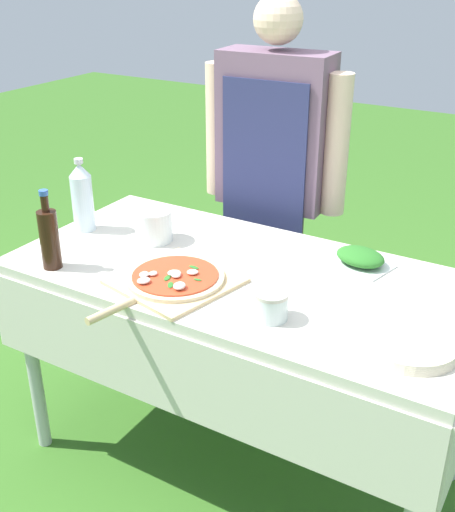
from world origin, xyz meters
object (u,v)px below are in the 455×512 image
at_px(herb_container, 360,258).
at_px(sauce_jar, 271,307).
at_px(pizza_on_peel, 173,280).
at_px(water_bottle, 82,197).
at_px(person_cook, 273,169).
at_px(plate_stack, 409,343).
at_px(oil_bottle, 49,238).
at_px(prep_table, 242,297).
at_px(mixing_tub, 154,225).

distance_m(herb_container, sauce_jar, 0.45).
bearing_deg(pizza_on_peel, sauce_jar, 8.39).
bearing_deg(water_bottle, person_cook, 51.05).
relative_size(herb_container, plate_stack, 0.86).
xyz_separation_m(oil_bottle, sauce_jar, (0.75, 0.08, -0.07)).
xyz_separation_m(prep_table, pizza_on_peel, (-0.14, -0.18, 0.11)).
relative_size(herb_container, sauce_jar, 2.29).
relative_size(pizza_on_peel, water_bottle, 1.93).
distance_m(herb_container, plate_stack, 0.48).
bearing_deg(herb_container, plate_stack, -54.80).
xyz_separation_m(person_cook, pizza_on_peel, (0.05, -0.76, -0.13)).
relative_size(water_bottle, herb_container, 1.21).
relative_size(prep_table, pizza_on_peel, 2.91).
distance_m(prep_table, plate_stack, 0.61).
bearing_deg(prep_table, plate_stack, -15.27).
relative_size(oil_bottle, mixing_tub, 1.99).
bearing_deg(sauce_jar, pizza_on_peel, 175.63).
bearing_deg(person_cook, plate_stack, 133.26).
height_order(mixing_tub, plate_stack, mixing_tub).
bearing_deg(water_bottle, prep_table, 0.02).
bearing_deg(sauce_jar, herb_container, 77.60).
distance_m(pizza_on_peel, herb_container, 0.61).
bearing_deg(plate_stack, person_cook, 136.27).
bearing_deg(oil_bottle, pizza_on_peel, 14.41).
distance_m(person_cook, herb_container, 0.62).
xyz_separation_m(prep_table, person_cook, (-0.19, 0.58, 0.24)).
xyz_separation_m(pizza_on_peel, sauce_jar, (0.35, -0.03, 0.02)).
xyz_separation_m(prep_table, oil_bottle, (-0.54, -0.29, 0.20)).
height_order(person_cook, sauce_jar, person_cook).
distance_m(water_bottle, herb_container, 1.00).
xyz_separation_m(water_bottle, plate_stack, (1.24, -0.16, -0.11)).
bearing_deg(prep_table, person_cook, 108.22).
bearing_deg(water_bottle, mixing_tub, 10.72).
height_order(prep_table, herb_container, herb_container).
bearing_deg(oil_bottle, sauce_jar, 5.81).
xyz_separation_m(person_cook, mixing_tub, (-0.20, -0.53, -0.09)).
bearing_deg(prep_table, herb_container, 37.03).
bearing_deg(plate_stack, oil_bottle, -173.53).
bearing_deg(oil_bottle, mixing_tub, 65.41).
bearing_deg(pizza_on_peel, water_bottle, 173.40).
bearing_deg(pizza_on_peel, oil_bottle, -152.82).
distance_m(oil_bottle, water_bottle, 0.31).
xyz_separation_m(person_cook, sauce_jar, (0.40, -0.79, -0.11)).
bearing_deg(oil_bottle, water_bottle, 112.70).
relative_size(pizza_on_peel, herb_container, 2.34).
xyz_separation_m(pizza_on_peel, plate_stack, (0.72, 0.02, 0.00)).
bearing_deg(person_cook, prep_table, 105.21).
relative_size(oil_bottle, water_bottle, 0.98).
relative_size(pizza_on_peel, mixing_tub, 3.93).
xyz_separation_m(oil_bottle, plate_stack, (1.12, 0.13, -0.09)).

